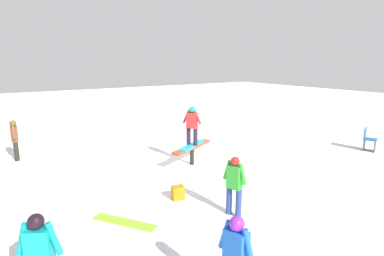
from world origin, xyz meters
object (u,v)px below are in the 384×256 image
at_px(rail_feature, 192,149).
at_px(backpack_on_snow, 178,193).
at_px(bystander_green, 234,183).
at_px(loose_snowboard_lime, 124,222).
at_px(folding_chair, 369,140).
at_px(main_rider_on_rail, 192,127).
at_px(bystander_brown, 15,138).

height_order(rail_feature, backpack_on_snow, rail_feature).
distance_m(bystander_green, loose_snowboard_lime, 2.53).
bearing_deg(folding_chair, bystander_green, 167.48).
relative_size(loose_snowboard_lime, folding_chair, 1.67).
bearing_deg(loose_snowboard_lime, bystander_green, -151.06).
bearing_deg(main_rider_on_rail, rail_feature, 0.00).
bearing_deg(backpack_on_snow, bystander_green, -54.69).
xyz_separation_m(rail_feature, folding_chair, (-6.57, 2.38, -0.13)).
bearing_deg(bystander_brown, folding_chair, -113.50).
distance_m(rail_feature, bystander_brown, 6.16).
bearing_deg(backpack_on_snow, loose_snowboard_lime, -156.84).
bearing_deg(rail_feature, backpack_on_snow, 24.59).
bearing_deg(bystander_green, bystander_brown, -168.92).
height_order(rail_feature, bystander_green, bystander_green).
xyz_separation_m(bystander_green, bystander_brown, (3.81, -7.11, 0.02)).
bearing_deg(bystander_brown, rail_feature, -122.85).
bearing_deg(backpack_on_snow, main_rider_on_rail, 59.76).
height_order(bystander_brown, folding_chair, bystander_brown).
distance_m(rail_feature, main_rider_on_rail, 0.75).
distance_m(main_rider_on_rail, backpack_on_snow, 2.84).
distance_m(folding_chair, backpack_on_snow, 8.29).
distance_m(main_rider_on_rail, loose_snowboard_lime, 4.19).
distance_m(main_rider_on_rail, folding_chair, 7.04).
bearing_deg(folding_chair, bystander_brown, 132.05).
height_order(main_rider_on_rail, folding_chair, main_rider_on_rail).
relative_size(loose_snowboard_lime, backpack_on_snow, 4.34).
distance_m(bystander_brown, backpack_on_snow, 6.58).
relative_size(bystander_green, folding_chair, 1.57).
xyz_separation_m(main_rider_on_rail, loose_snowboard_lime, (3.25, 2.32, -1.28)).
bearing_deg(rail_feature, loose_snowboard_lime, 10.95).
xyz_separation_m(loose_snowboard_lime, backpack_on_snow, (-1.54, -0.34, 0.16)).
xyz_separation_m(rail_feature, backpack_on_snow, (1.71, 1.98, -0.37)).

